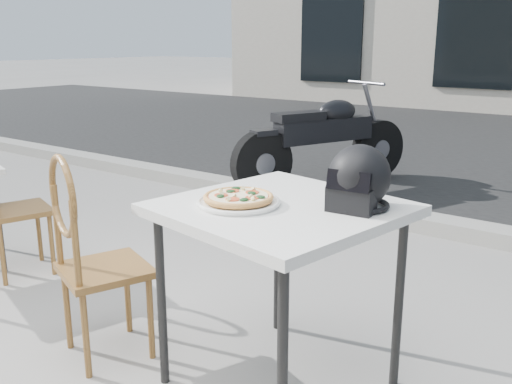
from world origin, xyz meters
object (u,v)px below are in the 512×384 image
Objects in this scene: helmet at (358,180)px; cafe_chair_main at (88,248)px; plate at (238,202)px; motorcycle at (324,142)px; cafe_table_main at (281,222)px; pizza at (238,197)px; cafe_chair_side at (4,194)px.

cafe_chair_main is (-1.08, -0.47, -0.37)m from helmet.
plate is 0.18× the size of motorcycle.
plate is 0.48m from helmet.
plate is at bearing -42.81° from motorcycle.
cafe_table_main is 0.20m from pizza.
plate is (-0.13, -0.10, 0.08)m from cafe_table_main.
cafe_chair_side is (-1.90, 0.09, -0.29)m from plate.
plate is at bearing -154.02° from helmet.
cafe_chair_main is at bearing -161.58° from plate.
cafe_chair_main is at bearing -54.26° from motorcycle.
helmet reaches higher than pizza.
helmet is 0.14× the size of motorcycle.
helmet reaches higher than cafe_table_main.
pizza is 0.34× the size of cafe_chair_side.
helmet reaches higher than cafe_chair_side.
plate is 0.36× the size of cafe_chair_main.
plate reaches higher than cafe_table_main.
plate is at bearing -164.23° from cafe_chair_side.
plate is 0.02m from pizza.
cafe_table_main is 0.19m from plate.
motorcycle is at bearing -79.21° from cafe_chair_side.
cafe_chair_main reaches higher than plate.
plate is 1.07× the size of pizza.
motorcycle is (-1.46, 3.29, -0.36)m from plate.
pizza is at bearing -142.10° from cafe_table_main.
pizza is 0.47m from helmet.
pizza reaches higher than cafe_table_main.
cafe_chair_main is (-0.68, -0.23, -0.30)m from pizza.
pizza is at bearing -140.37° from cafe_chair_main.
motorcycle is at bearing -56.26° from cafe_chair_main.
helmet is 0.28× the size of cafe_chair_side.
motorcycle is at bearing 113.99° from plate.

